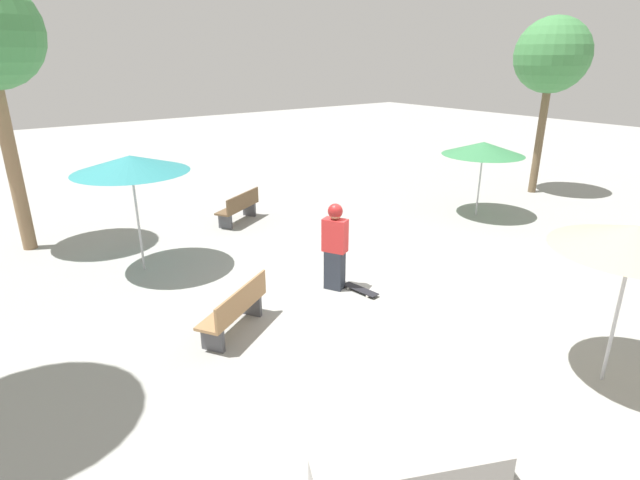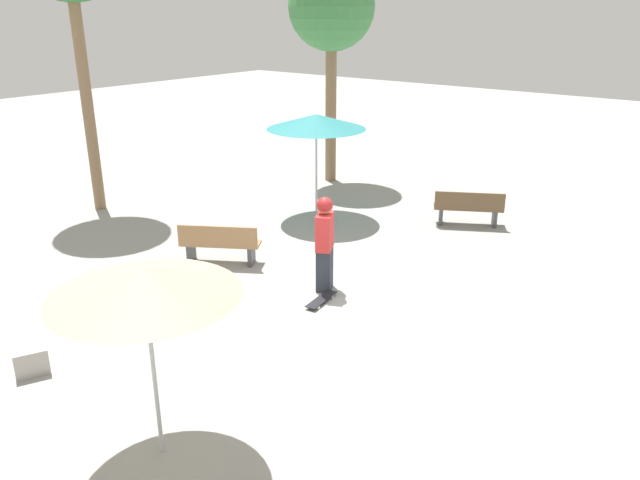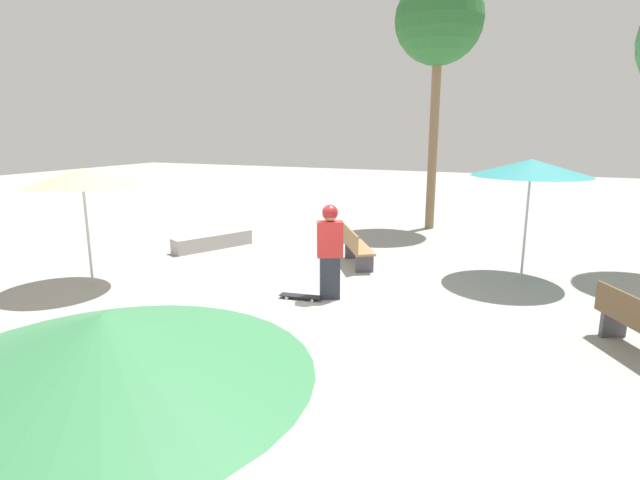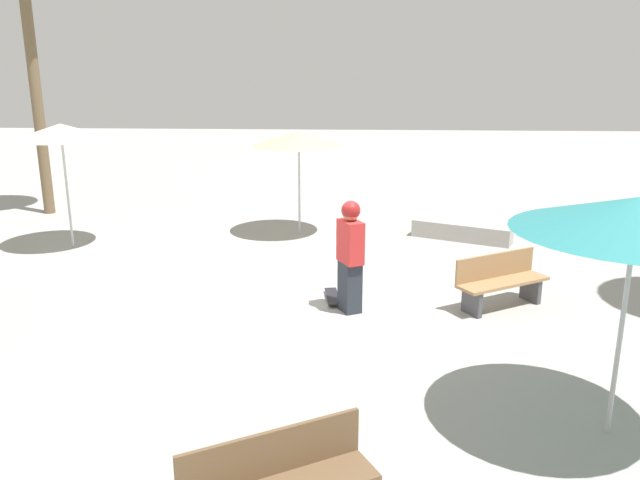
{
  "view_description": "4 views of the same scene",
  "coord_description": "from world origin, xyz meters",
  "px_view_note": "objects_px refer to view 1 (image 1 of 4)",
  "views": [
    {
      "loc": [
        6.64,
        -6.37,
        4.43
      ],
      "look_at": [
        -1.03,
        -0.57,
        0.84
      ],
      "focal_mm": 28.0,
      "sensor_mm": 36.0,
      "label": 1
    },
    {
      "loc": [
        7.82,
        5.7,
        4.91
      ],
      "look_at": [
        -0.66,
        -0.91,
        0.84
      ],
      "focal_mm": 35.0,
      "sensor_mm": 36.0,
      "label": 2
    },
    {
      "loc": [
        -3.86,
        7.6,
        3.1
      ],
      "look_at": [
        -0.04,
        -1.14,
        0.97
      ],
      "focal_mm": 28.0,
      "sensor_mm": 36.0,
      "label": 3
    },
    {
      "loc": [
        -9.65,
        -0.72,
        3.68
      ],
      "look_at": [
        -0.97,
        -0.21,
        1.29
      ],
      "focal_mm": 35.0,
      "sensor_mm": 36.0,
      "label": 4
    }
  ],
  "objects_px": {
    "shade_umbrella_teal": "(130,164)",
    "shade_umbrella_green": "(483,148)",
    "bench_far": "(239,208)",
    "concrete_ledge": "(412,473)",
    "shade_umbrella_tan": "(635,238)",
    "bench_near": "(235,310)",
    "skater_main": "(335,244)",
    "skateboard": "(360,290)",
    "palm_tree_left": "(552,57)"
  },
  "relations": [
    {
      "from": "skateboard",
      "to": "shade_umbrella_teal",
      "type": "distance_m",
      "value": 5.31
    },
    {
      "from": "skater_main",
      "to": "bench_near",
      "type": "bearing_deg",
      "value": -109.11
    },
    {
      "from": "skateboard",
      "to": "shade_umbrella_teal",
      "type": "relative_size",
      "value": 0.33
    },
    {
      "from": "bench_far",
      "to": "shade_umbrella_green",
      "type": "xyz_separation_m",
      "value": [
        3.56,
        5.9,
        1.52
      ]
    },
    {
      "from": "skateboard",
      "to": "skater_main",
      "type": "bearing_deg",
      "value": -156.06
    },
    {
      "from": "skater_main",
      "to": "shade_umbrella_tan",
      "type": "bearing_deg",
      "value": -12.53
    },
    {
      "from": "concrete_ledge",
      "to": "shade_umbrella_green",
      "type": "height_order",
      "value": "shade_umbrella_green"
    },
    {
      "from": "skater_main",
      "to": "bench_far",
      "type": "height_order",
      "value": "skater_main"
    },
    {
      "from": "bench_far",
      "to": "shade_umbrella_teal",
      "type": "bearing_deg",
      "value": 177.34
    },
    {
      "from": "shade_umbrella_green",
      "to": "bench_near",
      "type": "bearing_deg",
      "value": -79.28
    },
    {
      "from": "skater_main",
      "to": "shade_umbrella_tan",
      "type": "distance_m",
      "value": 5.02
    },
    {
      "from": "skater_main",
      "to": "bench_near",
      "type": "distance_m",
      "value": 2.47
    },
    {
      "from": "bench_far",
      "to": "shade_umbrella_teal",
      "type": "distance_m",
      "value": 4.12
    },
    {
      "from": "concrete_ledge",
      "to": "shade_umbrella_green",
      "type": "distance_m",
      "value": 10.66
    },
    {
      "from": "concrete_ledge",
      "to": "shade_umbrella_tan",
      "type": "distance_m",
      "value": 4.17
    },
    {
      "from": "shade_umbrella_teal",
      "to": "shade_umbrella_green",
      "type": "height_order",
      "value": "shade_umbrella_teal"
    },
    {
      "from": "skateboard",
      "to": "palm_tree_left",
      "type": "height_order",
      "value": "palm_tree_left"
    },
    {
      "from": "skateboard",
      "to": "shade_umbrella_tan",
      "type": "xyz_separation_m",
      "value": [
        4.24,
        0.93,
        2.13
      ]
    },
    {
      "from": "bench_far",
      "to": "shade_umbrella_green",
      "type": "relative_size",
      "value": 0.7
    },
    {
      "from": "skateboard",
      "to": "bench_near",
      "type": "distance_m",
      "value": 2.71
    },
    {
      "from": "skater_main",
      "to": "shade_umbrella_green",
      "type": "xyz_separation_m",
      "value": [
        -1.33,
        6.41,
        0.99
      ]
    },
    {
      "from": "bench_far",
      "to": "shade_umbrella_tan",
      "type": "xyz_separation_m",
      "value": [
        9.6,
        0.71,
        1.76
      ]
    },
    {
      "from": "concrete_ledge",
      "to": "bench_near",
      "type": "height_order",
      "value": "bench_near"
    },
    {
      "from": "bench_far",
      "to": "shade_umbrella_teal",
      "type": "height_order",
      "value": "shade_umbrella_teal"
    },
    {
      "from": "bench_far",
      "to": "skateboard",
      "type": "bearing_deg",
      "value": -121.86
    },
    {
      "from": "bench_near",
      "to": "palm_tree_left",
      "type": "height_order",
      "value": "palm_tree_left"
    },
    {
      "from": "skateboard",
      "to": "shade_umbrella_tan",
      "type": "height_order",
      "value": "shade_umbrella_tan"
    },
    {
      "from": "skateboard",
      "to": "bench_near",
      "type": "relative_size",
      "value": 0.51
    },
    {
      "from": "shade_umbrella_tan",
      "to": "shade_umbrella_green",
      "type": "distance_m",
      "value": 7.97
    },
    {
      "from": "concrete_ledge",
      "to": "palm_tree_left",
      "type": "xyz_separation_m",
      "value": [
        -6.16,
        12.54,
        4.17
      ]
    },
    {
      "from": "bench_far",
      "to": "shade_umbrella_tan",
      "type": "distance_m",
      "value": 9.79
    },
    {
      "from": "skater_main",
      "to": "bench_near",
      "type": "height_order",
      "value": "skater_main"
    },
    {
      "from": "concrete_ledge",
      "to": "skater_main",
      "type": "bearing_deg",
      "value": 150.94
    },
    {
      "from": "skateboard",
      "to": "bench_near",
      "type": "height_order",
      "value": "bench_near"
    },
    {
      "from": "shade_umbrella_teal",
      "to": "shade_umbrella_tan",
      "type": "distance_m",
      "value": 8.89
    },
    {
      "from": "concrete_ledge",
      "to": "bench_near",
      "type": "relative_size",
      "value": 1.36
    },
    {
      "from": "bench_near",
      "to": "shade_umbrella_teal",
      "type": "distance_m",
      "value": 4.08
    },
    {
      "from": "skateboard",
      "to": "shade_umbrella_teal",
      "type": "bearing_deg",
      "value": -148.53
    },
    {
      "from": "skater_main",
      "to": "shade_umbrella_green",
      "type": "height_order",
      "value": "shade_umbrella_green"
    },
    {
      "from": "bench_near",
      "to": "shade_umbrella_tan",
      "type": "xyz_separation_m",
      "value": [
        4.37,
        3.61,
        1.76
      ]
    },
    {
      "from": "shade_umbrella_tan",
      "to": "bench_far",
      "type": "bearing_deg",
      "value": -175.78
    },
    {
      "from": "skateboard",
      "to": "concrete_ledge",
      "type": "relative_size",
      "value": 0.38
    },
    {
      "from": "skater_main",
      "to": "concrete_ledge",
      "type": "bearing_deg",
      "value": -56.08
    },
    {
      "from": "bench_near",
      "to": "shade_umbrella_teal",
      "type": "relative_size",
      "value": 0.63
    },
    {
      "from": "skateboard",
      "to": "palm_tree_left",
      "type": "xyz_separation_m",
      "value": [
        -2.26,
        9.82,
        4.31
      ]
    },
    {
      "from": "shade_umbrella_teal",
      "to": "skateboard",
      "type": "bearing_deg",
      "value": 39.29
    },
    {
      "from": "bench_far",
      "to": "shade_umbrella_tan",
      "type": "relative_size",
      "value": 0.68
    },
    {
      "from": "bench_near",
      "to": "shade_umbrella_green",
      "type": "bearing_deg",
      "value": -20.77
    },
    {
      "from": "skater_main",
      "to": "skateboard",
      "type": "distance_m",
      "value": 1.05
    },
    {
      "from": "bench_near",
      "to": "bench_far",
      "type": "xyz_separation_m",
      "value": [
        -5.23,
        2.9,
        0.0
      ]
    }
  ]
}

